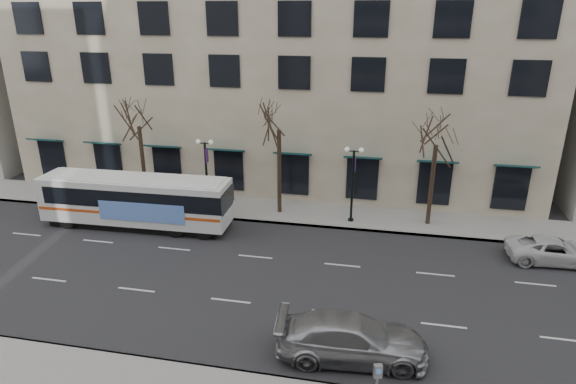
% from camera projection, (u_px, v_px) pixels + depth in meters
% --- Properties ---
extents(ground, '(160.00, 160.00, 0.00)m').
position_uv_depth(ground, '(244.00, 277.00, 25.56)').
color(ground, black).
rests_on(ground, ground).
extents(sidewalk_far, '(80.00, 4.00, 0.15)m').
position_uv_depth(sidewalk_far, '(352.00, 217.00, 32.86)').
color(sidewalk_far, gray).
rests_on(sidewalk_far, ground).
extents(building_hotel, '(40.00, 20.00, 24.00)m').
position_uv_depth(building_hotel, '(286.00, 27.00, 41.00)').
color(building_hotel, tan).
rests_on(building_hotel, ground).
extents(tree_far_left, '(3.60, 3.60, 8.34)m').
position_uv_depth(tree_far_left, '(137.00, 113.00, 33.14)').
color(tree_far_left, black).
rests_on(tree_far_left, ground).
extents(tree_far_mid, '(3.60, 3.60, 8.55)m').
position_uv_depth(tree_far_mid, '(279.00, 116.00, 31.21)').
color(tree_far_mid, black).
rests_on(tree_far_mid, ground).
extents(tree_far_right, '(3.60, 3.60, 8.06)m').
position_uv_depth(tree_far_right, '(438.00, 130.00, 29.53)').
color(tree_far_right, black).
rests_on(tree_far_right, ground).
extents(lamp_post_left, '(1.22, 0.45, 5.21)m').
position_uv_depth(lamp_post_left, '(206.00, 172.00, 32.98)').
color(lamp_post_left, black).
rests_on(lamp_post_left, ground).
extents(lamp_post_right, '(1.22, 0.45, 5.21)m').
position_uv_depth(lamp_post_right, '(353.00, 181.00, 31.12)').
color(lamp_post_right, black).
rests_on(lamp_post_right, ground).
extents(city_bus, '(12.42, 2.97, 3.35)m').
position_uv_depth(city_bus, '(137.00, 200.00, 31.05)').
color(city_bus, white).
rests_on(city_bus, ground).
extents(silver_car, '(6.33, 3.05, 1.78)m').
position_uv_depth(silver_car, '(352.00, 338.00, 19.36)').
color(silver_car, '#A1A2A8').
rests_on(silver_car, ground).
extents(white_pickup, '(5.14, 2.56, 1.40)m').
position_uv_depth(white_pickup, '(554.00, 250.00, 26.91)').
color(white_pickup, silver).
rests_on(white_pickup, ground).
extents(pay_station, '(0.34, 0.27, 1.39)m').
position_uv_depth(pay_station, '(378.00, 374.00, 17.07)').
color(pay_station, gray).
rests_on(pay_station, sidewalk_near).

